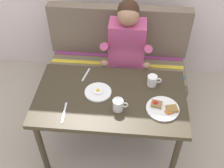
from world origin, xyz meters
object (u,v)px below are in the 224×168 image
object	(u,v)px
table	(110,103)
coffee_mug	(118,105)
person	(126,51)
plate_eggs	(98,92)
knife	(64,113)
couch	(117,71)
plate_breakfast	(163,108)
coffee_mug_second	(152,80)
fork	(86,75)

from	to	relation	value
table	coffee_mug	bearing A→B (deg)	-61.09
person	coffee_mug	bearing A→B (deg)	-91.94
plate_eggs	knife	world-z (taller)	plate_eggs
couch	plate_breakfast	world-z (taller)	couch
coffee_mug_second	fork	world-z (taller)	coffee_mug_second
coffee_mug_second	knife	distance (m)	0.75
coffee_mug	plate_breakfast	bearing A→B (deg)	4.92
plate_breakfast	plate_eggs	distance (m)	0.52
coffee_mug_second	fork	bearing A→B (deg)	172.74
couch	person	bearing A→B (deg)	-61.06
coffee_mug_second	fork	xyz separation A→B (m)	(-0.56, 0.07, -0.05)
couch	coffee_mug_second	xyz separation A→B (m)	(0.33, -0.60, 0.45)
person	plate_eggs	xyz separation A→B (m)	(-0.20, -0.56, -0.00)
coffee_mug_second	knife	size ratio (longest dim) A/B	0.59
person	plate_eggs	world-z (taller)	person
table	couch	distance (m)	0.83
coffee_mug_second	fork	size ratio (longest dim) A/B	0.69
plate_breakfast	coffee_mug	size ratio (longest dim) A/B	2.12
table	person	bearing A→B (deg)	80.69
knife	plate_eggs	bearing A→B (deg)	43.20
plate_breakfast	couch	bearing A→B (deg)	115.15
plate_eggs	fork	xyz separation A→B (m)	(-0.13, 0.21, -0.01)
table	plate_breakfast	bearing A→B (deg)	-14.08
couch	coffee_mug	size ratio (longest dim) A/B	12.20
person	plate_eggs	distance (m)	0.60
table	fork	distance (m)	0.34
plate_breakfast	coffee_mug_second	size ratio (longest dim) A/B	2.12
couch	coffee_mug	distance (m)	1.01
person	coffee_mug	world-z (taller)	person
plate_breakfast	coffee_mug	world-z (taller)	coffee_mug
plate_eggs	coffee_mug_second	xyz separation A→B (m)	(0.43, 0.13, 0.04)
person	knife	xyz separation A→B (m)	(-0.42, -0.79, -0.01)
table	person	world-z (taller)	person
plate_eggs	coffee_mug_second	world-z (taller)	coffee_mug_second
plate_breakfast	fork	xyz separation A→B (m)	(-0.64, 0.34, -0.01)
plate_breakfast	table	bearing A→B (deg)	165.92
person	coffee_mug_second	xyz separation A→B (m)	(0.23, -0.43, 0.04)
plate_breakfast	plate_eggs	world-z (taller)	plate_breakfast
person	plate_breakfast	xyz separation A→B (m)	(0.31, -0.69, 0.00)
plate_eggs	coffee_mug	distance (m)	0.24
plate_eggs	person	bearing A→B (deg)	70.58
fork	coffee_mug_second	bearing A→B (deg)	5.59
coffee_mug	knife	size ratio (longest dim) A/B	0.59
coffee_mug	fork	size ratio (longest dim) A/B	0.69
couch	plate_eggs	size ratio (longest dim) A/B	6.69
table	fork	bearing A→B (deg)	134.80
couch	plate_breakfast	size ratio (longest dim) A/B	5.76
plate_eggs	fork	distance (m)	0.24
plate_eggs	table	bearing A→B (deg)	-15.49
plate_breakfast	plate_eggs	xyz separation A→B (m)	(-0.51, 0.13, -0.00)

